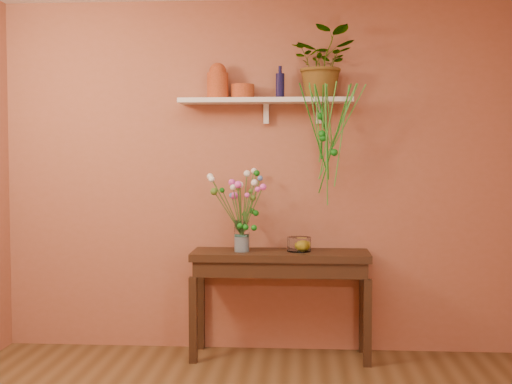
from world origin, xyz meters
TOP-DOWN VIEW (x-y plane):
  - room at (0.00, 0.00)m, footprint 4.04×4.04m
  - sideboard at (0.17, 1.77)m, footprint 1.31×0.42m
  - wall_shelf at (0.06, 1.87)m, footprint 1.30×0.24m
  - terracotta_jug at (-0.31, 1.87)m, footprint 0.18×0.18m
  - terracotta_pot at (-0.12, 1.89)m, footprint 0.23×0.23m
  - blue_bottle at (0.16, 1.88)m, footprint 0.07×0.07m
  - spider_plant at (0.48, 1.89)m, footprint 0.50×0.44m
  - plant_fronds at (0.50, 1.73)m, footprint 0.48×0.41m
  - glass_vase at (-0.12, 1.74)m, footprint 0.11×0.11m
  - bouquet at (-0.12, 1.73)m, footprint 0.45×0.42m
  - glass_bowl at (0.30, 1.78)m, footprint 0.18×0.18m
  - lemon at (0.32, 1.79)m, footprint 0.08×0.08m
  - carton at (-0.13, 1.76)m, footprint 0.07×0.06m

SIDE VIEW (x-z plane):
  - sideboard at x=0.17m, z-range 0.28..1.08m
  - lemon at x=0.32m, z-range 0.80..0.88m
  - glass_bowl at x=0.30m, z-range 0.79..0.90m
  - carton at x=-0.13m, z-range 0.80..0.92m
  - glass_vase at x=-0.12m, z-range 0.78..1.01m
  - bouquet at x=-0.12m, z-range 0.98..1.47m
  - room at x=0.00m, z-range 0.00..2.70m
  - plant_fronds at x=0.50m, z-range 1.25..2.13m
  - wall_shelf at x=0.06m, z-range 1.82..2.01m
  - terracotta_pot at x=-0.12m, z-range 1.94..2.05m
  - blue_bottle at x=0.16m, z-range 1.92..2.16m
  - terracotta_jug at x=-0.31m, z-range 1.93..2.20m
  - spider_plant at x=0.48m, z-range 1.94..2.45m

